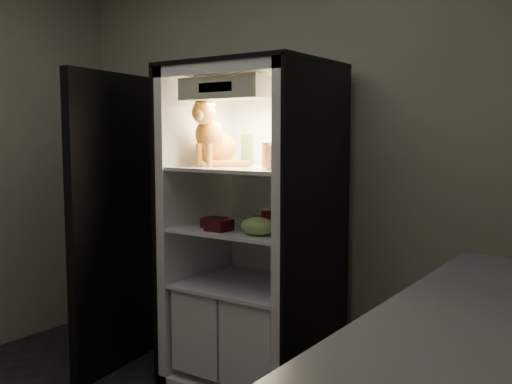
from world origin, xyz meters
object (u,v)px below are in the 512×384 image
(tabby_cat, at_px, (213,140))
(soda_can_b, at_px, (295,220))
(refrigerator, at_px, (255,251))
(soda_can_c, at_px, (268,221))
(grape_bag, at_px, (258,226))
(parmesan_shaker, at_px, (247,150))
(condiment_jar, at_px, (259,221))
(mayo_tub, at_px, (273,155))
(berry_box_right, at_px, (219,225))
(berry_box_left, at_px, (214,222))
(salsa_jar, at_px, (268,155))
(cream_carton, at_px, (275,157))
(pepper_jar, at_px, (292,150))
(soda_can_a, at_px, (283,217))

(tabby_cat, bearing_deg, soda_can_b, -0.97)
(refrigerator, height_order, soda_can_b, refrigerator)
(soda_can_c, xyz_separation_m, grape_bag, (-0.00, -0.09, -0.02))
(parmesan_shaker, height_order, condiment_jar, parmesan_shaker)
(mayo_tub, xyz_separation_m, berry_box_right, (-0.17, -0.29, -0.39))
(refrigerator, relative_size, berry_box_left, 16.32)
(berry_box_left, bearing_deg, salsa_jar, 26.26)
(cream_carton, bearing_deg, berry_box_right, -169.90)
(tabby_cat, height_order, soda_can_b, tabby_cat)
(refrigerator, xyz_separation_m, parmesan_shaker, (-0.04, -0.02, 0.59))
(grape_bag, bearing_deg, cream_carton, 37.07)
(cream_carton, relative_size, soda_can_b, 1.09)
(parmesan_shaker, bearing_deg, soda_can_c, -30.34)
(berry_box_left, bearing_deg, soda_can_c, 2.74)
(grape_bag, bearing_deg, pepper_jar, 84.00)
(grape_bag, relative_size, berry_box_right, 1.59)
(pepper_jar, distance_m, berry_box_right, 0.59)
(mayo_tub, relative_size, berry_box_right, 1.12)
(parmesan_shaker, xyz_separation_m, berry_box_left, (-0.12, -0.16, -0.41))
(parmesan_shaker, relative_size, pepper_jar, 0.98)
(mayo_tub, xyz_separation_m, berry_box_left, (-0.26, -0.22, -0.39))
(soda_can_b, height_order, soda_can_c, soda_can_c)
(grape_bag, bearing_deg, soda_can_b, 71.81)
(mayo_tub, relative_size, pepper_jar, 0.73)
(cream_carton, xyz_separation_m, condiment_jar, (-0.20, 0.14, -0.37))
(cream_carton, height_order, berry_box_left, cream_carton)
(tabby_cat, xyz_separation_m, pepper_jar, (0.44, 0.15, -0.06))
(berry_box_left, bearing_deg, grape_bag, -11.42)
(mayo_tub, bearing_deg, soda_can_b, -14.02)
(soda_can_a, height_order, condiment_jar, soda_can_a)
(soda_can_b, bearing_deg, soda_can_c, -116.18)
(pepper_jar, bearing_deg, soda_can_b, -44.03)
(salsa_jar, bearing_deg, parmesan_shaker, 174.35)
(salsa_jar, relative_size, soda_can_a, 1.04)
(salsa_jar, bearing_deg, mayo_tub, 106.02)
(soda_can_c, bearing_deg, tabby_cat, 173.07)
(parmesan_shaker, relative_size, grape_bag, 0.94)
(soda_can_b, height_order, condiment_jar, soda_can_b)
(condiment_jar, relative_size, grape_bag, 0.43)
(soda_can_c, bearing_deg, soda_can_b, 63.82)
(cream_carton, bearing_deg, pepper_jar, 100.26)
(pepper_jar, bearing_deg, soda_can_c, -97.54)
(refrigerator, distance_m, grape_bag, 0.37)
(mayo_tub, relative_size, berry_box_left, 1.19)
(mayo_tub, distance_m, condiment_jar, 0.39)
(salsa_jar, bearing_deg, condiment_jar, -163.08)
(refrigerator, relative_size, soda_can_c, 14.44)
(salsa_jar, bearing_deg, berry_box_right, -131.12)
(refrigerator, xyz_separation_m, soda_can_b, (0.27, -0.00, 0.21))
(salsa_jar, xyz_separation_m, soda_can_b, (0.15, 0.03, -0.36))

